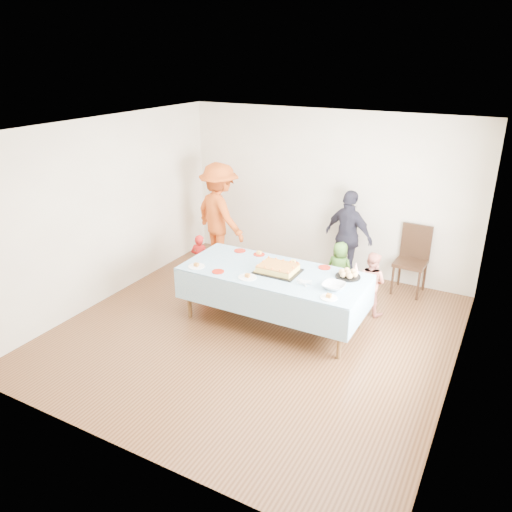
{
  "coord_description": "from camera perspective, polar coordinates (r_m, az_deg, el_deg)",
  "views": [
    {
      "loc": [
        2.8,
        -5.17,
        3.52
      ],
      "look_at": [
        -0.15,
        0.3,
        0.97
      ],
      "focal_mm": 35.0,
      "sensor_mm": 36.0,
      "label": 1
    }
  ],
  "objects": [
    {
      "name": "toddler_left",
      "position": [
        8.09,
        -6.4,
        -0.39
      ],
      "size": [
        0.34,
        0.25,
        0.84
      ],
      "primitive_type": "imported",
      "rotation": [
        0.0,
        0.0,
        3.32
      ],
      "color": "#B51816",
      "rests_on": "ground"
    },
    {
      "name": "plate_white_mid",
      "position": [
        6.53,
        -0.98,
        -2.46
      ],
      "size": [
        0.24,
        0.24,
        0.01
      ],
      "primitive_type": "cylinder",
      "color": "white",
      "rests_on": "party_table"
    },
    {
      "name": "rolls_tray",
      "position": [
        6.65,
        10.48,
        -2.06
      ],
      "size": [
        0.33,
        0.33,
        0.1
      ],
      "color": "black",
      "rests_on": "party_table"
    },
    {
      "name": "toddler_mid",
      "position": [
        7.75,
        9.48,
        -1.5
      ],
      "size": [
        0.45,
        0.32,
        0.87
      ],
      "primitive_type": "imported",
      "rotation": [
        0.0,
        0.0,
        3.05
      ],
      "color": "#447A28",
      "rests_on": "ground"
    },
    {
      "name": "party_table",
      "position": [
        6.75,
        2.0,
        -2.19
      ],
      "size": [
        2.5,
        1.1,
        0.78
      ],
      "color": "brown",
      "rests_on": "ground"
    },
    {
      "name": "plate_red_near",
      "position": [
        6.72,
        -4.36,
        -1.79
      ],
      "size": [
        0.17,
        0.17,
        0.01
      ],
      "primitive_type": "cylinder",
      "color": "#B81B0D",
      "rests_on": "party_table"
    },
    {
      "name": "dining_chair",
      "position": [
        8.11,
        17.48,
        0.06
      ],
      "size": [
        0.48,
        0.48,
        1.07
      ],
      "rotation": [
        0.0,
        0.0,
        -0.04
      ],
      "color": "black",
      "rests_on": "ground"
    },
    {
      "name": "ground",
      "position": [
        6.85,
        -0.05,
        -8.62
      ],
      "size": [
        5.0,
        5.0,
        0.0
      ],
      "primitive_type": "plane",
      "color": "#472914",
      "rests_on": "ground"
    },
    {
      "name": "fork_pile",
      "position": [
        6.37,
        5.49,
        -2.98
      ],
      "size": [
        0.24,
        0.18,
        0.07
      ],
      "primitive_type": null,
      "color": "white",
      "rests_on": "party_table"
    },
    {
      "name": "plate_white_right",
      "position": [
        6.07,
        8.31,
        -4.74
      ],
      "size": [
        0.21,
        0.21,
        0.01
      ],
      "primitive_type": "cylinder",
      "color": "white",
      "rests_on": "party_table"
    },
    {
      "name": "toddler_right",
      "position": [
        7.31,
        12.97,
        -3.02
      ],
      "size": [
        0.52,
        0.44,
        0.93
      ],
      "primitive_type": "imported",
      "rotation": [
        0.0,
        0.0,
        2.93
      ],
      "color": "#D57863",
      "rests_on": "ground"
    },
    {
      "name": "plate_red_far_c",
      "position": [
        6.98,
        4.28,
        -0.84
      ],
      "size": [
        0.16,
        0.16,
        0.01
      ],
      "primitive_type": "cylinder",
      "color": "#B81B0D",
      "rests_on": "party_table"
    },
    {
      "name": "adult_left",
      "position": [
        8.66,
        -4.17,
        4.67
      ],
      "size": [
        1.34,
        1.08,
        1.82
      ],
      "primitive_type": "imported",
      "rotation": [
        0.0,
        0.0,
        2.74
      ],
      "color": "#C95019",
      "rests_on": "ground"
    },
    {
      "name": "plate_white_left",
      "position": [
        6.91,
        -6.82,
        -1.19
      ],
      "size": [
        0.23,
        0.23,
        0.01
      ],
      "primitive_type": "cylinder",
      "color": "white",
      "rests_on": "party_table"
    },
    {
      "name": "plate_red_far_b",
      "position": [
        7.27,
        0.35,
        0.18
      ],
      "size": [
        0.17,
        0.17,
        0.01
      ],
      "primitive_type": "cylinder",
      "color": "#B81B0D",
      "rests_on": "party_table"
    },
    {
      "name": "punch_bowl",
      "position": [
        6.3,
        8.87,
        -3.42
      ],
      "size": [
        0.29,
        0.29,
        0.07
      ],
      "primitive_type": "imported",
      "color": "silver",
      "rests_on": "party_table"
    },
    {
      "name": "plate_red_far_d",
      "position": [
        6.89,
        7.82,
        -1.3
      ],
      "size": [
        0.17,
        0.17,
        0.01
      ],
      "primitive_type": "cylinder",
      "color": "#B81B0D",
      "rests_on": "party_table"
    },
    {
      "name": "room_walls",
      "position": [
        6.11,
        0.41,
        5.66
      ],
      "size": [
        5.04,
        5.04,
        2.72
      ],
      "color": "#C2B49E",
      "rests_on": "ground"
    },
    {
      "name": "birthday_cake",
      "position": [
        6.69,
        2.51,
        -1.46
      ],
      "size": [
        0.58,
        0.45,
        0.1
      ],
      "color": "black",
      "rests_on": "party_table"
    },
    {
      "name": "adult_right",
      "position": [
        8.19,
        10.52,
        2.21
      ],
      "size": [
        0.96,
        0.63,
        1.52
      ],
      "primitive_type": "imported",
      "rotation": [
        0.0,
        0.0,
        2.83
      ],
      "color": "#272634",
      "rests_on": "ground"
    },
    {
      "name": "plate_red_far_a",
      "position": [
        7.4,
        -1.86,
        0.61
      ],
      "size": [
        0.17,
        0.17,
        0.01
      ],
      "primitive_type": "cylinder",
      "color": "#B81B0D",
      "rests_on": "party_table"
    },
    {
      "name": "party_hat",
      "position": [
        6.74,
        11.32,
        -1.38
      ],
      "size": [
        0.1,
        0.1,
        0.17
      ],
      "primitive_type": "cone",
      "color": "white",
      "rests_on": "party_table"
    }
  ]
}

